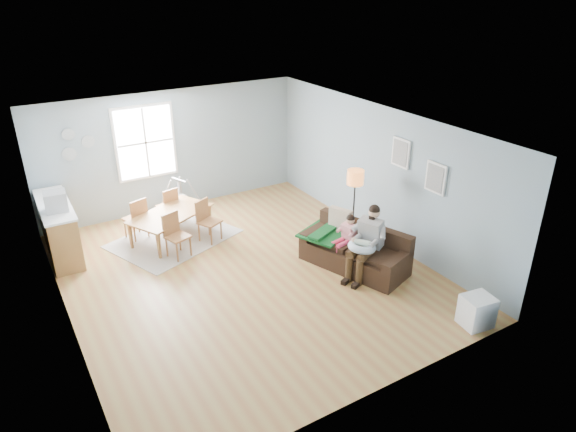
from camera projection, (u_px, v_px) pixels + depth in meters
room at (240, 145)px, 8.30m from camera, size 8.40×9.40×3.90m
window at (145, 142)px, 11.03m from camera, size 1.32×0.08×1.62m
pictures at (418, 165)px, 9.12m from camera, size 0.05×1.34×0.74m
wall_plates at (75, 144)px, 10.30m from camera, size 0.67×0.02×0.66m
sofa at (356, 252)px, 9.45m from camera, size 1.42×2.12×0.79m
green_throw at (325, 233)px, 9.68m from camera, size 1.13×1.07×0.04m
beige_pillow at (340, 220)px, 9.71m from camera, size 0.29×0.47×0.46m
father at (367, 240)px, 9.03m from camera, size 0.97×0.67×1.29m
nursing_pillow at (362, 247)px, 8.96m from camera, size 0.62×0.61×0.20m
infant at (360, 242)px, 8.94m from camera, size 0.26×0.33×0.13m
toddler at (347, 232)px, 9.34m from camera, size 0.52×0.32×0.79m
floor_lamp at (355, 184)px, 9.77m from camera, size 0.32×0.32×1.58m
storage_cube at (476, 311)px, 7.85m from camera, size 0.50×0.46×0.50m
rug at (174, 238)px, 10.54m from camera, size 2.78×2.46×0.01m
dining_table at (173, 226)px, 10.42m from camera, size 1.89×1.57×0.58m
chair_sw at (175, 232)px, 9.72m from camera, size 0.50×0.50×0.87m
chair_se at (206, 218)px, 10.31m from camera, size 0.52×0.52×0.86m
chair_nw at (137, 216)px, 10.35m from camera, size 0.51×0.51×0.88m
chair_ne at (169, 205)px, 10.95m from camera, size 0.47×0.47×0.84m
counter at (59, 228)px, 9.78m from camera, size 0.59×1.89×1.05m
monitor at (55, 201)px, 9.21m from camera, size 0.41×0.39×0.36m
baby_swing at (181, 198)px, 11.55m from camera, size 1.03×1.04×0.81m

